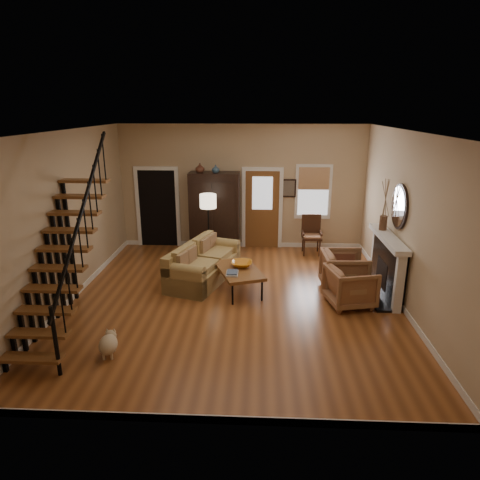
{
  "coord_description": "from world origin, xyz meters",
  "views": [
    {
      "loc": [
        0.5,
        -7.8,
        3.72
      ],
      "look_at": [
        0.1,
        0.4,
        1.15
      ],
      "focal_mm": 32.0,
      "sensor_mm": 36.0,
      "label": 1
    }
  ],
  "objects_px": {
    "armchair_left": "(350,286)",
    "armoire": "(215,212)",
    "armchair_right": "(344,271)",
    "side_chair": "(312,235)",
    "sofa": "(204,263)",
    "floor_lamp": "(209,229)",
    "coffee_table": "(239,280)"
  },
  "relations": [
    {
      "from": "armchair_left",
      "to": "armoire",
      "type": "bearing_deg",
      "value": 29.46
    },
    {
      "from": "armoire",
      "to": "armchair_right",
      "type": "relative_size",
      "value": 2.29
    },
    {
      "from": "side_chair",
      "to": "sofa",
      "type": "bearing_deg",
      "value": -143.81
    },
    {
      "from": "sofa",
      "to": "armchair_left",
      "type": "xyz_separation_m",
      "value": [
        3.0,
        -1.13,
        -0.01
      ]
    },
    {
      "from": "side_chair",
      "to": "armchair_right",
      "type": "bearing_deg",
      "value": -79.49
    },
    {
      "from": "armoire",
      "to": "floor_lamp",
      "type": "distance_m",
      "value": 1.01
    },
    {
      "from": "side_chair",
      "to": "armchair_left",
      "type": "bearing_deg",
      "value": -82.2
    },
    {
      "from": "sofa",
      "to": "coffee_table",
      "type": "relative_size",
      "value": 1.64
    },
    {
      "from": "sofa",
      "to": "armchair_right",
      "type": "relative_size",
      "value": 2.34
    },
    {
      "from": "armchair_left",
      "to": "floor_lamp",
      "type": "bearing_deg",
      "value": 40.38
    },
    {
      "from": "coffee_table",
      "to": "side_chair",
      "type": "height_order",
      "value": "side_chair"
    },
    {
      "from": "coffee_table",
      "to": "floor_lamp",
      "type": "xyz_separation_m",
      "value": [
        -0.83,
        1.7,
        0.61
      ]
    },
    {
      "from": "armchair_left",
      "to": "side_chair",
      "type": "bearing_deg",
      "value": -5.34
    },
    {
      "from": "coffee_table",
      "to": "armchair_left",
      "type": "height_order",
      "value": "armchair_left"
    },
    {
      "from": "armchair_right",
      "to": "floor_lamp",
      "type": "distance_m",
      "value": 3.42
    },
    {
      "from": "floor_lamp",
      "to": "armchair_right",
      "type": "bearing_deg",
      "value": -26.57
    },
    {
      "from": "armoire",
      "to": "sofa",
      "type": "relative_size",
      "value": 0.98
    },
    {
      "from": "armoire",
      "to": "floor_lamp",
      "type": "height_order",
      "value": "armoire"
    },
    {
      "from": "floor_lamp",
      "to": "side_chair",
      "type": "distance_m",
      "value": 2.74
    },
    {
      "from": "sofa",
      "to": "floor_lamp",
      "type": "distance_m",
      "value": 1.19
    },
    {
      "from": "armoire",
      "to": "side_chair",
      "type": "height_order",
      "value": "armoire"
    },
    {
      "from": "armchair_left",
      "to": "armchair_right",
      "type": "bearing_deg",
      "value": -14.29
    },
    {
      "from": "armchair_right",
      "to": "floor_lamp",
      "type": "xyz_separation_m",
      "value": [
        -3.03,
        1.51,
        0.45
      ]
    },
    {
      "from": "sofa",
      "to": "armchair_left",
      "type": "height_order",
      "value": "sofa"
    },
    {
      "from": "sofa",
      "to": "floor_lamp",
      "type": "bearing_deg",
      "value": 108.66
    },
    {
      "from": "coffee_table",
      "to": "armchair_left",
      "type": "distance_m",
      "value": 2.26
    },
    {
      "from": "armchair_left",
      "to": "armchair_right",
      "type": "xyz_separation_m",
      "value": [
        0.01,
        0.71,
        0.03
      ]
    },
    {
      "from": "coffee_table",
      "to": "armchair_right",
      "type": "relative_size",
      "value": 1.43
    },
    {
      "from": "coffee_table",
      "to": "armchair_left",
      "type": "xyz_separation_m",
      "value": [
        2.19,
        -0.53,
        0.14
      ]
    },
    {
      "from": "armoire",
      "to": "armchair_right",
      "type": "xyz_separation_m",
      "value": [
        2.98,
        -2.51,
        -0.63
      ]
    },
    {
      "from": "armoire",
      "to": "sofa",
      "type": "xyz_separation_m",
      "value": [
        -0.04,
        -2.09,
        -0.65
      ]
    },
    {
      "from": "armchair_right",
      "to": "coffee_table",
      "type": "bearing_deg",
      "value": 92.92
    }
  ]
}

